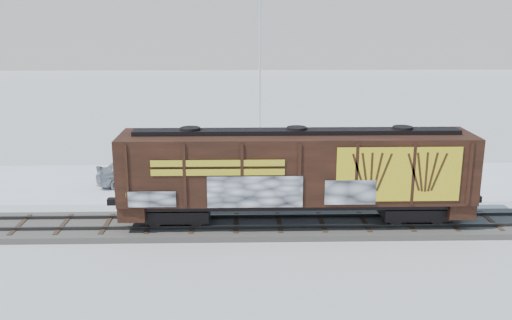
{
  "coord_description": "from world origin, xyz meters",
  "views": [
    {
      "loc": [
        0.33,
        -24.97,
        9.8
      ],
      "look_at": [
        1.0,
        3.0,
        2.53
      ],
      "focal_mm": 40.0,
      "sensor_mm": 36.0,
      "label": 1
    }
  ],
  "objects_px": {
    "hopper_railcar": "(296,170)",
    "flagpole": "(261,86)",
    "car_white": "(297,170)",
    "car_silver": "(137,171)",
    "car_dark": "(290,176)"
  },
  "relations": [
    {
      "from": "flagpole",
      "to": "car_silver",
      "type": "bearing_deg",
      "value": -137.28
    },
    {
      "from": "car_dark",
      "to": "car_white",
      "type": "bearing_deg",
      "value": -61.43
    },
    {
      "from": "hopper_railcar",
      "to": "car_white",
      "type": "bearing_deg",
      "value": 84.02
    },
    {
      "from": "flagpole",
      "to": "car_silver",
      "type": "distance_m",
      "value": 10.96
    },
    {
      "from": "hopper_railcar",
      "to": "car_silver",
      "type": "bearing_deg",
      "value": 140.18
    },
    {
      "from": "hopper_railcar",
      "to": "car_dark",
      "type": "height_order",
      "value": "hopper_railcar"
    },
    {
      "from": "hopper_railcar",
      "to": "car_white",
      "type": "height_order",
      "value": "hopper_railcar"
    },
    {
      "from": "car_silver",
      "to": "car_white",
      "type": "height_order",
      "value": "car_white"
    },
    {
      "from": "hopper_railcar",
      "to": "flagpole",
      "type": "relative_size",
      "value": 1.23
    },
    {
      "from": "car_silver",
      "to": "car_white",
      "type": "bearing_deg",
      "value": -107.2
    },
    {
      "from": "hopper_railcar",
      "to": "flagpole",
      "type": "xyz_separation_m",
      "value": [
        -1.13,
        14.08,
        2.06
      ]
    },
    {
      "from": "flagpole",
      "to": "car_white",
      "type": "height_order",
      "value": "flagpole"
    },
    {
      "from": "hopper_railcar",
      "to": "car_silver",
      "type": "relative_size",
      "value": 3.4
    },
    {
      "from": "hopper_railcar",
      "to": "car_silver",
      "type": "height_order",
      "value": "hopper_railcar"
    },
    {
      "from": "car_white",
      "to": "flagpole",
      "type": "bearing_deg",
      "value": -1.94
    }
  ]
}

